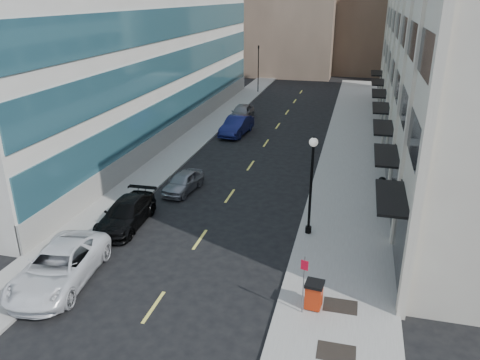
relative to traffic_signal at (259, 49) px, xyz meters
The scene contains 19 objects.
ground 48.65m from the traffic_signal, 83.46° to the right, with size 160.00×160.00×0.00m, color black.
sidewalk_right 31.38m from the traffic_signal, 65.10° to the right, with size 5.00×80.00×0.15m, color gray.
sidewalk_left 28.58m from the traffic_signal, 92.05° to the right, with size 3.00×80.00×0.15m, color gray.
building_left 23.84m from the traffic_signal, 116.45° to the right, with size 16.14×46.00×20.00m.
skyline_tan_far 31.63m from the traffic_signal, 105.82° to the left, with size 12.00×14.00×22.00m, color #937760.
skyline_stone 29.91m from the traffic_signal, 37.45° to the left, with size 10.00×14.00×20.00m, color beige.
grate_mid 49.11m from the traffic_signal, 74.43° to the right, with size 1.40×1.00×0.01m, color black.
grate_far 46.43m from the traffic_signal, 73.49° to the right, with size 1.40×1.00×0.01m, color black.
road_centerline 32.00m from the traffic_signal, 79.94° to the right, with size 0.15×68.20×0.01m.
traffic_signal is the anchor object (origin of this frame).
car_white_van 45.65m from the traffic_signal, 89.12° to the right, with size 2.77×6.02×1.67m, color white.
car_black_pickup 39.78m from the traffic_signal, 88.60° to the right, with size 2.09×5.13×1.49m, color black.
car_silver_sedan 34.45m from the traffic_signal, 86.13° to the right, with size 1.57×3.91×1.33m, color gray.
car_blue_sedan 20.71m from the traffic_signal, 83.44° to the right, with size 1.80×5.16×1.70m, color #13174A.
car_grey_sedan 15.55m from the traffic_signal, 84.31° to the right, with size 1.92×4.77×1.63m, color slate.
trash_bin 46.41m from the traffic_signal, 74.92° to the right, with size 0.81×0.87×1.20m.
lamppost 39.72m from the traffic_signal, 73.81° to the right, with size 0.46×0.46×5.49m.
sign_post 46.64m from the traffic_signal, 75.55° to the right, with size 0.30×0.11×2.61m.
urn_planter 34.23m from the traffic_signal, 63.50° to the right, with size 0.50×0.50×0.69m.
Camera 1 is at (7.53, -12.86, 12.21)m, focal length 35.00 mm.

